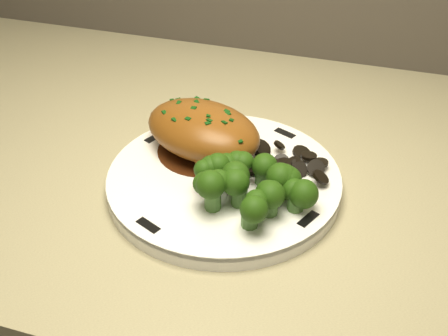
% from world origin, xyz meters
% --- Properties ---
extents(plate, '(0.32, 0.32, 0.02)m').
position_xyz_m(plate, '(-0.41, 1.60, 0.85)').
color(plate, white).
rests_on(plate, counter).
extents(rim_accent_0, '(0.03, 0.02, 0.00)m').
position_xyz_m(rim_accent_0, '(-0.36, 1.70, 0.86)').
color(rim_accent_0, black).
rests_on(rim_accent_0, plate).
extents(rim_accent_1, '(0.02, 0.03, 0.00)m').
position_xyz_m(rim_accent_1, '(-0.51, 1.65, 0.86)').
color(rim_accent_1, black).
rests_on(rim_accent_1, plate).
extents(rim_accent_2, '(0.03, 0.02, 0.00)m').
position_xyz_m(rim_accent_2, '(-0.45, 1.49, 0.86)').
color(rim_accent_2, black).
rests_on(rim_accent_2, plate).
extents(rim_accent_3, '(0.02, 0.03, 0.00)m').
position_xyz_m(rim_accent_3, '(-0.30, 1.55, 0.86)').
color(rim_accent_3, black).
rests_on(rim_accent_3, plate).
extents(gravy_pool, '(0.11, 0.11, 0.00)m').
position_xyz_m(gravy_pool, '(-0.44, 1.64, 0.86)').
color(gravy_pool, '#3C1B0B').
rests_on(gravy_pool, plate).
extents(chicken_breast, '(0.17, 0.14, 0.06)m').
position_xyz_m(chicken_breast, '(-0.44, 1.63, 0.89)').
color(chicken_breast, brown).
rests_on(chicken_breast, plate).
extents(mushroom_pile, '(0.09, 0.07, 0.03)m').
position_xyz_m(mushroom_pile, '(-0.34, 1.64, 0.86)').
color(mushroom_pile, black).
rests_on(mushroom_pile, plate).
extents(broccoli_florets, '(0.12, 0.10, 0.04)m').
position_xyz_m(broccoli_florets, '(-0.36, 1.56, 0.88)').
color(broccoli_florets, '#4A7933').
rests_on(broccoli_florets, plate).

